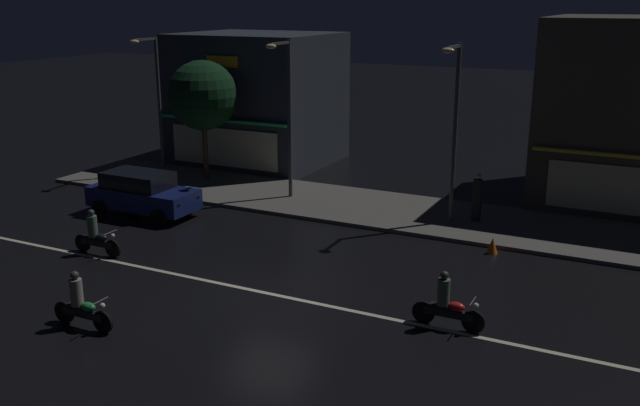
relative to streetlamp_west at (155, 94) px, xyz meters
name	(u,v)px	position (x,y,z in m)	size (l,w,h in m)	color
ground_plane	(269,294)	(11.52, -9.55, -3.93)	(140.00, 140.00, 0.00)	black
lane_divider_stripe	(269,294)	(11.52, -9.55, -3.92)	(28.92, 0.16, 0.01)	beige
sidewalk_far	(385,210)	(11.52, -0.54, -3.86)	(30.44, 4.77, 0.14)	#5B5954
storefront_left_block	(258,99)	(2.39, 5.06, -0.70)	(7.31, 6.59, 6.46)	#2D333D
streetlamp_west	(155,94)	(0.00, 0.00, 0.00)	(0.44, 1.64, 6.33)	#47494C
streetlamp_mid	(287,106)	(7.36, -0.90, 0.03)	(0.44, 1.64, 6.40)	#47494C
streetlamp_east	(454,119)	(14.34, -1.32, 0.08)	(0.44, 1.64, 6.48)	#47494C
pedestrian_on_sidewalk	(477,199)	(15.15, -0.52, -2.95)	(0.34, 0.34, 1.79)	#232328
street_tree	(203,96)	(2.43, 0.28, 0.01)	(3.12, 3.12, 5.37)	#473323
parked_car_near_kerb	(142,193)	(3.22, -5.07, -3.06)	(4.30, 1.98, 1.67)	navy
motorcycle_lead	(96,236)	(4.80, -9.26, -3.29)	(1.90, 0.60, 1.52)	black
motorcycle_following	(81,304)	(8.33, -13.50, -3.29)	(1.90, 0.60, 1.52)	black
motorcycle_opposite_lane	(447,304)	(16.64, -9.36, -3.29)	(1.90, 0.60, 1.52)	black
traffic_cone	(493,245)	(16.44, -3.41, -3.65)	(0.36, 0.36, 0.55)	orange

